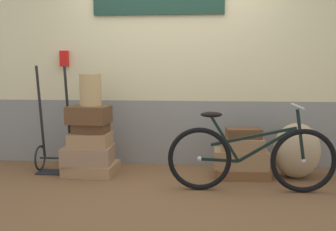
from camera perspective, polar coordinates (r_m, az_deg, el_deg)
name	(u,v)px	position (r m, az deg, el deg)	size (l,w,h in m)	color
ground	(168,184)	(4.38, -0.07, -10.03)	(8.79, 5.20, 0.06)	brown
station_building	(174,61)	(5.03, 0.89, 8.08)	(6.79, 0.74, 2.68)	gray
suitcase_0	(92,168)	(4.72, -11.25, -7.68)	(0.59, 0.47, 0.13)	#9E754C
suitcase_1	(88,155)	(4.68, -11.70, -5.69)	(0.57, 0.44, 0.21)	#937051
suitcase_2	(90,140)	(4.63, -11.42, -3.52)	(0.46, 0.36, 0.16)	#9E754C
suitcase_3	(91,128)	(4.62, -11.33, -1.80)	(0.39, 0.30, 0.12)	brown
suitcase_4	(89,115)	(4.57, -11.63, 0.11)	(0.46, 0.34, 0.20)	brown
suitcase_5	(242,172)	(4.59, 10.90, -8.26)	(0.60, 0.38, 0.11)	brown
suitcase_6	(241,159)	(4.54, 10.72, -6.33)	(0.61, 0.34, 0.21)	#9E754C
suitcase_7	(243,144)	(4.49, 10.97, -4.21)	(0.48, 0.28, 0.14)	#9E754C
suitcase_8	(244,133)	(4.48, 11.14, -2.59)	(0.39, 0.24, 0.11)	brown
wicker_basket	(90,90)	(4.56, -11.41, 3.72)	(0.25, 0.25, 0.37)	tan
luggage_trolley	(55,148)	(4.91, -16.38, -4.64)	(0.43, 0.38, 1.28)	black
burlap_sack	(297,151)	(4.66, 18.49, -4.95)	(0.53, 0.45, 0.63)	tan
bicycle	(250,158)	(4.03, 12.09, -6.12)	(1.70, 0.46, 0.89)	black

